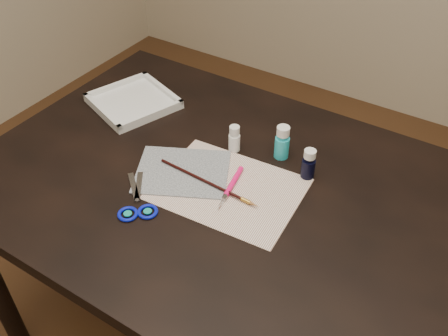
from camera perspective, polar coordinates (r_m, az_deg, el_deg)
The scene contains 10 objects.
table at distance 1.55m, azimuth -0.00°, elevation -12.02°, with size 1.30×0.90×0.75m, color black.
paper at distance 1.26m, azimuth 0.49°, elevation -2.38°, with size 0.36×0.27×0.00m, color white.
canvas at distance 1.31m, azimuth -4.77°, elevation -0.40°, with size 0.24×0.19×0.00m, color black.
paint_bottle_white at distance 1.36m, azimuth 1.19°, elevation 3.41°, with size 0.03×0.03×0.08m, color white.
paint_bottle_cyan at distance 1.34m, azimuth 6.67°, elevation 2.96°, with size 0.04×0.04×0.10m, color #23B3C6.
paint_bottle_navy at distance 1.29m, azimuth 9.65°, elevation 0.47°, with size 0.03×0.03×0.09m, color black.
paintbrush at distance 1.26m, azimuth -1.84°, elevation -1.65°, with size 0.31×0.01×0.01m, color black, non-canonical shape.
craft_knife at distance 1.25m, azimuth 0.66°, elevation -2.31°, with size 0.17×0.01×0.01m, color #FF106D, non-canonical shape.
scissors at distance 1.25m, azimuth -10.27°, elevation -3.16°, with size 0.19×0.10×0.01m, color silver, non-canonical shape.
palette_tray at distance 1.58m, azimuth -10.33°, elevation 7.55°, with size 0.23×0.23×0.03m, color silver.
Camera 1 is at (0.51, -0.80, 1.61)m, focal length 40.00 mm.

